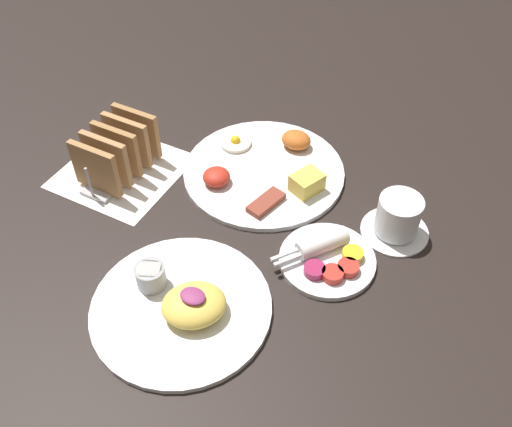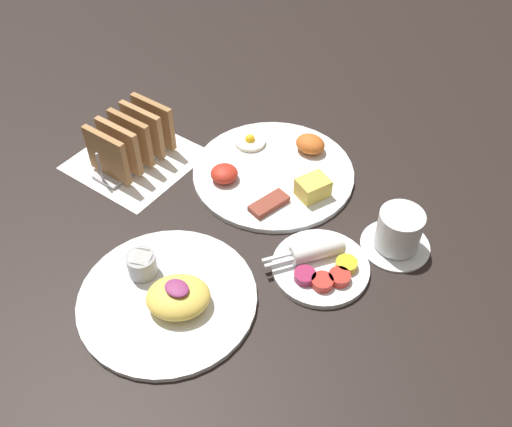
# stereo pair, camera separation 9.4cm
# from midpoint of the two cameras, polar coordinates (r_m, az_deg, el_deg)

# --- Properties ---
(ground_plane) EXTENTS (3.00, 3.00, 0.00)m
(ground_plane) POSITION_cam_midpoint_polar(r_m,az_deg,el_deg) (1.04, -6.30, -0.75)
(ground_plane) COLOR black
(napkin_flat) EXTENTS (0.22, 0.22, 0.00)m
(napkin_flat) POSITION_cam_midpoint_polar(r_m,az_deg,el_deg) (1.16, -15.55, 4.01)
(napkin_flat) COLOR white
(napkin_flat) RESTS_ON ground_plane
(plate_breakfast) EXTENTS (0.31, 0.31, 0.05)m
(plate_breakfast) POSITION_cam_midpoint_polar(r_m,az_deg,el_deg) (1.11, -1.45, 4.28)
(plate_breakfast) COLOR white
(plate_breakfast) RESTS_ON ground_plane
(plate_condiments) EXTENTS (0.16, 0.16, 0.04)m
(plate_condiments) POSITION_cam_midpoint_polar(r_m,az_deg,el_deg) (0.96, 4.42, -4.52)
(plate_condiments) COLOR white
(plate_condiments) RESTS_ON ground_plane
(plate_foreground) EXTENTS (0.29, 0.29, 0.06)m
(plate_foreground) POSITION_cam_midpoint_polar(r_m,az_deg,el_deg) (0.91, -10.38, -9.07)
(plate_foreground) COLOR white
(plate_foreground) RESTS_ON ground_plane
(toast_rack) EXTENTS (0.10, 0.18, 0.10)m
(toast_rack) POSITION_cam_midpoint_polar(r_m,az_deg,el_deg) (1.13, -16.04, 5.89)
(toast_rack) COLOR #B7B7BC
(toast_rack) RESTS_ON ground_plane
(coffee_cup) EXTENTS (0.12, 0.12, 0.08)m
(coffee_cup) POSITION_cam_midpoint_polar(r_m,az_deg,el_deg) (1.00, 11.42, -0.58)
(coffee_cup) COLOR white
(coffee_cup) RESTS_ON ground_plane
(teaspoon) EXTENTS (0.12, 0.07, 0.01)m
(teaspoon) POSITION_cam_midpoint_polar(r_m,az_deg,el_deg) (0.91, -8.06, -10.25)
(teaspoon) COLOR silver
(teaspoon) RESTS_ON ground_plane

